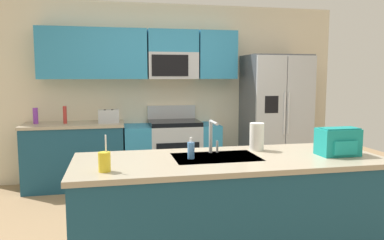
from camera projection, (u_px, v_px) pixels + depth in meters
name	position (u px, v px, depth m)	size (l,w,h in m)	color
ground_plane	(203.00, 230.00, 3.79)	(9.00, 9.00, 0.00)	#997A56
kitchen_wall_unit	(161.00, 81.00, 5.61)	(5.20, 0.43, 2.60)	beige
back_counter	(75.00, 155.00, 5.20)	(1.35, 0.63, 0.90)	navy
range_oven	(172.00, 152.00, 5.48)	(1.36, 0.61, 1.10)	#B7BABF
refrigerator	(275.00, 117.00, 5.68)	(0.90, 0.76, 1.85)	#4C4F54
island_counter	(229.00, 212.00, 3.05)	(2.45, 0.92, 0.90)	navy
toaster	(109.00, 116.00, 5.18)	(0.28, 0.16, 0.18)	#B7BABF
pepper_mill	(65.00, 115.00, 5.11)	(0.05, 0.05, 0.24)	#B2332D
bottle_purple	(36.00, 116.00, 5.09)	(0.07, 0.07, 0.22)	purple
sink_faucet	(212.00, 134.00, 3.14)	(0.08, 0.21, 0.28)	#B7BABF
drink_cup_yellow	(104.00, 162.00, 2.55)	(0.08, 0.08, 0.25)	yellow
soap_dispenser	(191.00, 150.00, 2.95)	(0.06, 0.06, 0.17)	#4C8CD8
paper_towel_roll	(257.00, 137.00, 3.28)	(0.12, 0.12, 0.24)	white
backpack	(338.00, 141.00, 3.07)	(0.32, 0.22, 0.23)	teal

